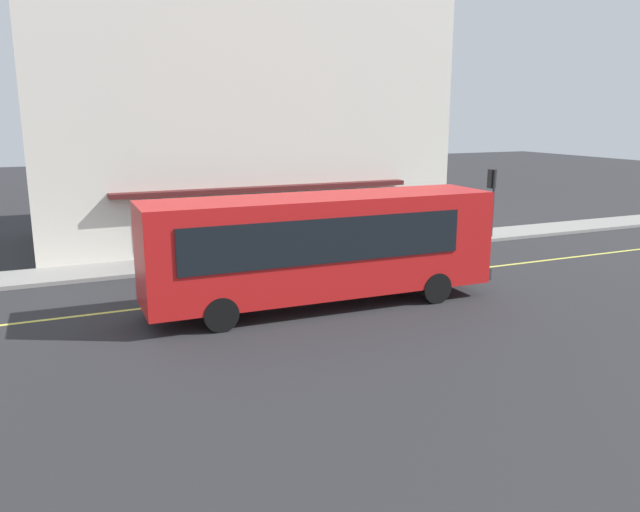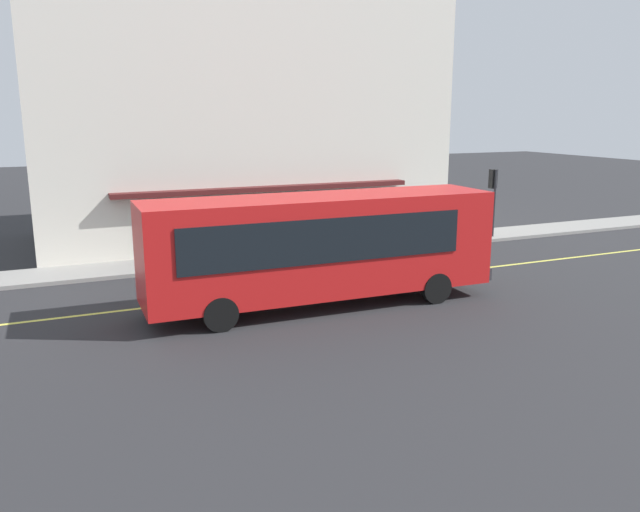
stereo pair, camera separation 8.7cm
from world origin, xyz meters
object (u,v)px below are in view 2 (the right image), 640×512
(traffic_light, at_px, (493,187))
(car_white, at_px, (242,256))
(pedestrian_at_corner, at_px, (265,233))
(pedestrian_by_curb, at_px, (330,227))
(bus, at_px, (322,244))
(pedestrian_near_storefront, at_px, (182,239))

(traffic_light, height_order, car_white, traffic_light)
(traffic_light, distance_m, car_white, 13.34)
(car_white, xyz_separation_m, pedestrian_at_corner, (1.67, 2.24, 0.35))
(pedestrian_by_curb, bearing_deg, traffic_light, -1.62)
(traffic_light, relative_size, car_white, 0.74)
(bus, xyz_separation_m, pedestrian_near_storefront, (-3.01, 6.77, -0.81))
(bus, bearing_deg, pedestrian_by_curb, 63.59)
(bus, height_order, car_white, bus)
(bus, relative_size, pedestrian_by_curb, 6.75)
(car_white, distance_m, pedestrian_at_corner, 2.82)
(pedestrian_at_corner, xyz_separation_m, pedestrian_near_storefront, (-3.48, -0.20, 0.08))
(traffic_light, distance_m, pedestrian_by_curb, 8.54)
(traffic_light, bearing_deg, pedestrian_by_curb, 178.38)
(pedestrian_at_corner, distance_m, pedestrian_near_storefront, 3.49)
(bus, height_order, pedestrian_near_storefront, bus)
(traffic_light, relative_size, pedestrian_at_corner, 2.03)
(pedestrian_near_storefront, bearing_deg, traffic_light, -0.17)
(bus, bearing_deg, traffic_light, 29.51)
(car_white, xyz_separation_m, pedestrian_near_storefront, (-1.82, 2.04, 0.43))
(car_white, height_order, pedestrian_by_curb, pedestrian_by_curb)
(pedestrian_at_corner, relative_size, pedestrian_by_curb, 0.95)
(traffic_light, bearing_deg, car_white, -171.32)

